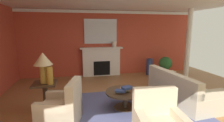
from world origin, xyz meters
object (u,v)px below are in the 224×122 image
(sofa, at_px, (180,91))
(vase_on_side_table, at_px, (50,75))
(coffee_table, at_px, (125,95))
(table_lamp, at_px, (43,62))
(vase_tall_corner, at_px, (149,67))
(armchair_near_window, at_px, (62,110))
(fireplace, at_px, (101,62))
(side_table, at_px, (45,95))
(mantel_mirror, at_px, (101,31))
(vase_mantel_right, at_px, (114,44))
(potted_plant, at_px, (165,65))

(sofa, bearing_deg, vase_on_side_table, 178.80)
(coffee_table, height_order, vase_on_side_table, vase_on_side_table)
(table_lamp, bearing_deg, vase_tall_corner, 34.00)
(table_lamp, bearing_deg, armchair_near_window, -59.27)
(fireplace, height_order, armchair_near_window, fireplace)
(sofa, height_order, side_table, sofa)
(mantel_mirror, bearing_deg, vase_on_side_table, -117.85)
(mantel_mirror, bearing_deg, vase_mantel_right, -17.18)
(coffee_table, bearing_deg, vase_on_side_table, 174.13)
(mantel_mirror, distance_m, table_lamp, 3.65)
(sofa, bearing_deg, vase_mantel_right, 111.12)
(sofa, bearing_deg, armchair_near_window, -170.09)
(coffee_table, height_order, side_table, side_table)
(sofa, bearing_deg, side_table, 176.94)
(fireplace, height_order, mantel_mirror, mantel_mirror)
(coffee_table, bearing_deg, armchair_near_window, -164.03)
(side_table, relative_size, vase_on_side_table, 1.65)
(coffee_table, distance_m, vase_on_side_table, 1.91)
(coffee_table, height_order, vase_mantel_right, vase_mantel_right)
(vase_on_side_table, bearing_deg, armchair_near_window, -64.92)
(side_table, xyz_separation_m, vase_mantel_right, (2.39, 2.90, 0.95))
(vase_on_side_table, bearing_deg, table_lamp, 141.34)
(vase_tall_corner, bearing_deg, vase_mantel_right, 170.82)
(coffee_table, bearing_deg, fireplace, 92.16)
(side_table, bearing_deg, fireplace, 58.11)
(coffee_table, xyz_separation_m, side_table, (-1.96, 0.31, 0.06))
(fireplace, height_order, side_table, fireplace)
(sofa, height_order, coffee_table, sofa)
(mantel_mirror, distance_m, coffee_table, 3.73)
(side_table, xyz_separation_m, potted_plant, (4.53, 2.35, 0.09))
(armchair_near_window, bearing_deg, sofa, 9.91)
(potted_plant, bearing_deg, side_table, -152.57)
(mantel_mirror, xyz_separation_m, potted_plant, (2.70, -0.72, -1.41))
(vase_mantel_right, bearing_deg, fireplace, 174.84)
(mantel_mirror, height_order, potted_plant, mantel_mirror)
(coffee_table, xyz_separation_m, potted_plant, (2.57, 2.66, 0.16))
(armchair_near_window, xyz_separation_m, vase_on_side_table, (-0.29, 0.62, 0.60))
(side_table, xyz_separation_m, table_lamp, (0.00, 0.00, 0.82))
(fireplace, bearing_deg, sofa, -60.97)
(fireplace, xyz_separation_m, mantel_mirror, (0.00, 0.12, 1.32))
(fireplace, relative_size, potted_plant, 2.16)
(potted_plant, bearing_deg, sofa, -110.48)
(mantel_mirror, bearing_deg, table_lamp, -120.87)
(coffee_table, relative_size, vase_tall_corner, 1.38)
(fireplace, height_order, vase_mantel_right, vase_mantel_right)
(vase_on_side_table, bearing_deg, vase_mantel_right, 53.50)
(side_table, relative_size, vase_mantel_right, 3.00)
(armchair_near_window, relative_size, vase_on_side_table, 2.27)
(side_table, bearing_deg, vase_on_side_table, -38.66)
(mantel_mirror, distance_m, vase_tall_corner, 2.64)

